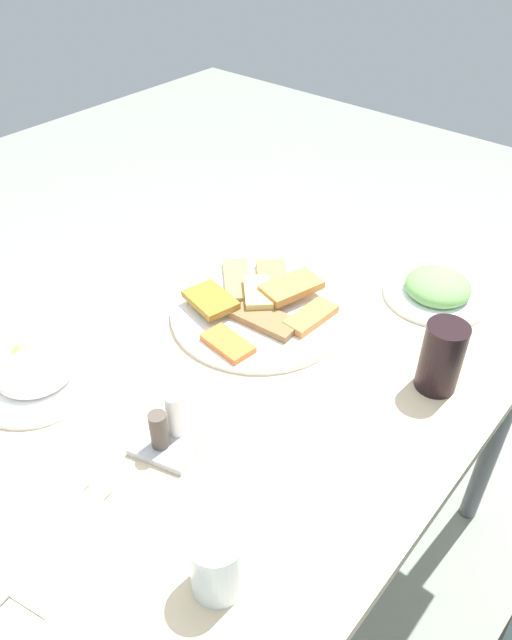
% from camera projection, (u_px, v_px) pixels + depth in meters
% --- Properties ---
extents(ground_plane, '(6.00, 6.00, 0.00)m').
position_uv_depth(ground_plane, '(254.00, 570.00, 1.52)').
color(ground_plane, gray).
extents(dining_table, '(1.13, 0.79, 0.75)m').
position_uv_depth(dining_table, '(254.00, 382.00, 1.10)').
color(dining_table, beige).
rests_on(dining_table, ground_plane).
extents(pide_platter, '(0.33, 0.33, 0.05)m').
position_uv_depth(pide_platter, '(260.00, 308.00, 1.11)').
color(pide_platter, white).
rests_on(pide_platter, dining_table).
extents(salad_plate_greens, '(0.20, 0.20, 0.05)m').
position_uv_depth(salad_plate_greens, '(437.00, 289.00, 1.15)').
color(salad_plate_greens, white).
rests_on(salad_plate_greens, dining_table).
extents(salad_plate_rice, '(0.20, 0.20, 0.05)m').
position_uv_depth(salad_plate_rice, '(35.00, 375.00, 0.97)').
color(salad_plate_rice, white).
rests_on(salad_plate_rice, dining_table).
extents(soda_can, '(0.08, 0.08, 0.12)m').
position_uv_depth(soda_can, '(441.00, 357.00, 0.93)').
color(soda_can, black).
rests_on(soda_can, dining_table).
extents(drinking_glass, '(0.06, 0.06, 0.09)m').
position_uv_depth(drinking_glass, '(217.00, 563.00, 0.69)').
color(drinking_glass, silver).
rests_on(drinking_glass, dining_table).
extents(paper_napkin, '(0.18, 0.18, 0.00)m').
position_uv_depth(paper_napkin, '(43.00, 536.00, 0.76)').
color(paper_napkin, white).
rests_on(paper_napkin, dining_table).
extents(fork, '(0.17, 0.02, 0.00)m').
position_uv_depth(fork, '(34.00, 526.00, 0.77)').
color(fork, silver).
rests_on(fork, paper_napkin).
extents(spoon, '(0.20, 0.05, 0.00)m').
position_uv_depth(spoon, '(51.00, 543.00, 0.75)').
color(spoon, silver).
rests_on(spoon, paper_napkin).
extents(condiment_caddy, '(0.11, 0.11, 0.09)m').
position_uv_depth(condiment_caddy, '(169.00, 431.00, 0.86)').
color(condiment_caddy, '#B2B2B7').
rests_on(condiment_caddy, dining_table).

